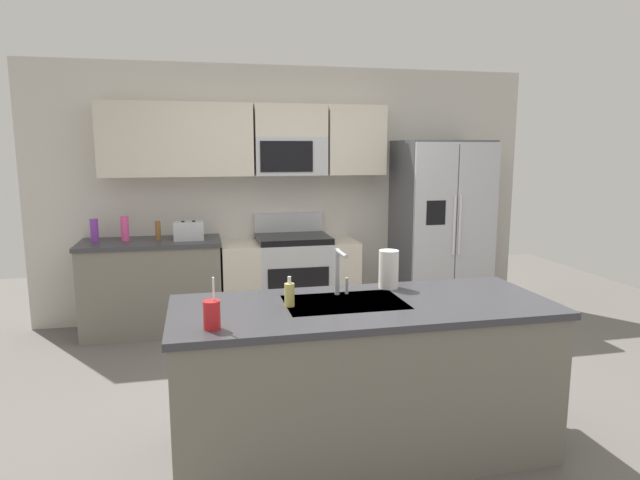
{
  "coord_description": "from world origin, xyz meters",
  "views": [
    {
      "loc": [
        -0.96,
        -3.58,
        1.77
      ],
      "look_at": [
        -0.02,
        0.6,
        1.05
      ],
      "focal_mm": 30.75,
      "sensor_mm": 36.0,
      "label": 1
    }
  ],
  "objects_px": {
    "bottle_purple": "(94,230)",
    "paper_towel_roll": "(389,269)",
    "bottle_pink": "(125,229)",
    "soap_dispenser": "(289,294)",
    "refrigerator": "(440,229)",
    "toaster": "(189,231)",
    "sink_faucet": "(339,268)",
    "range_oven": "(290,280)",
    "pepper_mill": "(158,231)",
    "drink_cup_red": "(212,315)"
  },
  "relations": [
    {
      "from": "range_oven",
      "to": "paper_towel_roll",
      "type": "bearing_deg",
      "value": -83.18
    },
    {
      "from": "toaster",
      "to": "bottle_purple",
      "type": "bearing_deg",
      "value": 172.94
    },
    {
      "from": "range_oven",
      "to": "paper_towel_roll",
      "type": "relative_size",
      "value": 5.67
    },
    {
      "from": "bottle_pink",
      "to": "sink_faucet",
      "type": "bearing_deg",
      "value": -57.69
    },
    {
      "from": "sink_faucet",
      "to": "bottle_purple",
      "type": "bearing_deg",
      "value": 126.65
    },
    {
      "from": "pepper_mill",
      "to": "bottle_pink",
      "type": "distance_m",
      "value": 0.31
    },
    {
      "from": "soap_dispenser",
      "to": "toaster",
      "type": "bearing_deg",
      "value": 103.28
    },
    {
      "from": "toaster",
      "to": "bottle_purple",
      "type": "height_order",
      "value": "bottle_purple"
    },
    {
      "from": "refrigerator",
      "to": "soap_dispenser",
      "type": "bearing_deg",
      "value": -130.12
    },
    {
      "from": "bottle_pink",
      "to": "soap_dispenser",
      "type": "relative_size",
      "value": 1.38
    },
    {
      "from": "refrigerator",
      "to": "sink_faucet",
      "type": "height_order",
      "value": "refrigerator"
    },
    {
      "from": "toaster",
      "to": "drink_cup_red",
      "type": "height_order",
      "value": "drink_cup_red"
    },
    {
      "from": "bottle_pink",
      "to": "bottle_purple",
      "type": "distance_m",
      "value": 0.28
    },
    {
      "from": "drink_cup_red",
      "to": "refrigerator",
      "type": "bearing_deg",
      "value": 47.75
    },
    {
      "from": "toaster",
      "to": "paper_towel_roll",
      "type": "relative_size",
      "value": 1.17
    },
    {
      "from": "paper_towel_roll",
      "to": "refrigerator",
      "type": "bearing_deg",
      "value": 57.76
    },
    {
      "from": "bottle_purple",
      "to": "soap_dispenser",
      "type": "xyz_separation_m",
      "value": [
        1.44,
        -2.53,
        -0.04
      ]
    },
    {
      "from": "bottle_purple",
      "to": "soap_dispenser",
      "type": "distance_m",
      "value": 2.91
    },
    {
      "from": "bottle_purple",
      "to": "drink_cup_red",
      "type": "bearing_deg",
      "value": -70.46
    },
    {
      "from": "bottle_purple",
      "to": "paper_towel_roll",
      "type": "xyz_separation_m",
      "value": [
        2.11,
        -2.26,
        0.01
      ]
    },
    {
      "from": "range_oven",
      "to": "pepper_mill",
      "type": "xyz_separation_m",
      "value": [
        -1.27,
        -0.0,
        0.55
      ]
    },
    {
      "from": "sink_faucet",
      "to": "pepper_mill",
      "type": "bearing_deg",
      "value": 117.08
    },
    {
      "from": "pepper_mill",
      "to": "paper_towel_roll",
      "type": "distance_m",
      "value": 2.68
    },
    {
      "from": "drink_cup_red",
      "to": "bottle_purple",
      "type": "bearing_deg",
      "value": 109.54
    },
    {
      "from": "toaster",
      "to": "bottle_pink",
      "type": "bearing_deg",
      "value": 171.53
    },
    {
      "from": "range_oven",
      "to": "pepper_mill",
      "type": "height_order",
      "value": "range_oven"
    },
    {
      "from": "drink_cup_red",
      "to": "soap_dispenser",
      "type": "xyz_separation_m",
      "value": [
        0.43,
        0.3,
        -0.0
      ]
    },
    {
      "from": "toaster",
      "to": "paper_towel_roll",
      "type": "xyz_separation_m",
      "value": [
        1.25,
        -2.15,
        0.03
      ]
    },
    {
      "from": "toaster",
      "to": "bottle_pink",
      "type": "height_order",
      "value": "bottle_pink"
    },
    {
      "from": "bottle_purple",
      "to": "pepper_mill",
      "type": "bearing_deg",
      "value": -5.63
    },
    {
      "from": "drink_cup_red",
      "to": "paper_towel_roll",
      "type": "relative_size",
      "value": 1.09
    },
    {
      "from": "bottle_purple",
      "to": "bottle_pink",
      "type": "bearing_deg",
      "value": -4.04
    },
    {
      "from": "range_oven",
      "to": "refrigerator",
      "type": "distance_m",
      "value": 1.68
    },
    {
      "from": "sink_faucet",
      "to": "soap_dispenser",
      "type": "height_order",
      "value": "sink_faucet"
    },
    {
      "from": "toaster",
      "to": "sink_faucet",
      "type": "xyz_separation_m",
      "value": [
        0.9,
        -2.26,
        0.08
      ]
    },
    {
      "from": "pepper_mill",
      "to": "bottle_pink",
      "type": "xyz_separation_m",
      "value": [
        -0.3,
        0.04,
        0.02
      ]
    },
    {
      "from": "refrigerator",
      "to": "pepper_mill",
      "type": "distance_m",
      "value": 2.88
    },
    {
      "from": "bottle_pink",
      "to": "sink_faucet",
      "type": "distance_m",
      "value": 2.78
    },
    {
      "from": "range_oven",
      "to": "soap_dispenser",
      "type": "height_order",
      "value": "range_oven"
    },
    {
      "from": "refrigerator",
      "to": "soap_dispenser",
      "type": "distance_m",
      "value": 3.14
    },
    {
      "from": "pepper_mill",
      "to": "bottle_purple",
      "type": "relative_size",
      "value": 0.87
    },
    {
      "from": "bottle_purple",
      "to": "sink_faucet",
      "type": "bearing_deg",
      "value": -53.35
    },
    {
      "from": "bottle_purple",
      "to": "toaster",
      "type": "bearing_deg",
      "value": -7.06
    },
    {
      "from": "range_oven",
      "to": "toaster",
      "type": "distance_m",
      "value": 1.13
    },
    {
      "from": "range_oven",
      "to": "pepper_mill",
      "type": "relative_size",
      "value": 7.27
    },
    {
      "from": "refrigerator",
      "to": "soap_dispenser",
      "type": "relative_size",
      "value": 10.88
    },
    {
      "from": "paper_towel_roll",
      "to": "drink_cup_red",
      "type": "bearing_deg",
      "value": -152.8
    },
    {
      "from": "bottle_pink",
      "to": "bottle_purple",
      "type": "relative_size",
      "value": 1.09
    },
    {
      "from": "toaster",
      "to": "bottle_purple",
      "type": "distance_m",
      "value": 0.87
    },
    {
      "from": "bottle_purple",
      "to": "drink_cup_red",
      "type": "relative_size",
      "value": 0.82
    }
  ]
}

